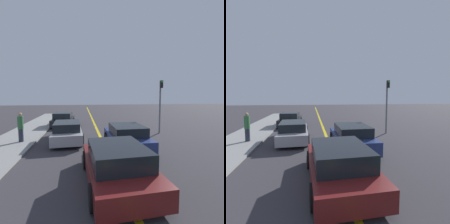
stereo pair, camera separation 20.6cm
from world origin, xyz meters
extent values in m
cube|color=gold|center=(0.00, 18.00, 0.00)|extent=(0.20, 60.00, 0.01)
cube|color=gray|center=(-5.45, 15.95, 0.05)|extent=(2.84, 31.90, 0.10)
cube|color=maroon|center=(-0.15, 9.06, 0.48)|extent=(2.09, 4.31, 0.57)
cube|color=black|center=(-0.15, 8.84, 1.03)|extent=(1.78, 2.40, 0.54)
cylinder|color=black|center=(-1.11, 10.32, 0.35)|extent=(0.25, 0.70, 0.69)
cylinder|color=black|center=(0.69, 10.41, 0.35)|extent=(0.25, 0.70, 0.69)
cylinder|color=black|center=(-0.99, 7.70, 0.35)|extent=(0.25, 0.70, 0.69)
cylinder|color=black|center=(0.81, 7.79, 0.35)|extent=(0.25, 0.70, 0.69)
cube|color=navy|center=(1.08, 12.52, 0.52)|extent=(1.88, 4.10, 0.65)
cube|color=black|center=(1.08, 12.31, 1.09)|extent=(1.63, 2.27, 0.49)
cylinder|color=black|center=(0.20, 13.76, 0.35)|extent=(0.23, 0.70, 0.69)
cylinder|color=black|center=(1.92, 13.80, 0.35)|extent=(0.23, 0.70, 0.69)
cylinder|color=black|center=(0.25, 11.24, 0.35)|extent=(0.23, 0.70, 0.69)
cylinder|color=black|center=(1.96, 11.27, 0.35)|extent=(0.23, 0.70, 0.69)
cube|color=#9E9EA3|center=(-2.16, 14.82, 0.48)|extent=(1.94, 4.36, 0.58)
cube|color=black|center=(-2.16, 14.61, 1.01)|extent=(1.64, 2.43, 0.48)
cylinder|color=black|center=(-3.05, 16.11, 0.35)|extent=(0.26, 0.70, 0.69)
cylinder|color=black|center=(-1.41, 16.19, 0.35)|extent=(0.26, 0.70, 0.69)
cylinder|color=black|center=(-2.91, 13.46, 0.35)|extent=(0.26, 0.70, 0.69)
cylinder|color=black|center=(-1.28, 13.54, 0.35)|extent=(0.26, 0.70, 0.69)
cube|color=black|center=(-3.00, 20.66, 0.46)|extent=(1.91, 4.05, 0.58)
cube|color=black|center=(-3.00, 20.46, 1.02)|extent=(1.63, 2.25, 0.54)
cylinder|color=black|center=(-3.78, 21.92, 0.31)|extent=(0.25, 0.62, 0.61)
cylinder|color=black|center=(-2.12, 21.85, 0.31)|extent=(0.25, 0.62, 0.61)
cylinder|color=black|center=(-3.88, 19.46, 0.31)|extent=(0.25, 0.62, 0.61)
cylinder|color=black|center=(-2.23, 19.39, 0.31)|extent=(0.25, 0.62, 0.61)
cylinder|color=#282D3D|center=(-4.89, 14.70, 0.49)|extent=(0.28, 0.28, 0.77)
cylinder|color=#336B3D|center=(-4.89, 14.70, 1.26)|extent=(0.33, 0.33, 0.77)
sphere|color=tan|center=(-4.89, 14.70, 1.75)|extent=(0.21, 0.21, 0.21)
cylinder|color=slate|center=(4.64, 16.04, 2.00)|extent=(0.12, 0.12, 4.00)
cube|color=black|center=(4.64, 15.86, 3.72)|extent=(0.18, 0.18, 0.55)
sphere|color=green|center=(4.64, 15.77, 3.89)|extent=(0.14, 0.14, 0.14)
camera|label=1|loc=(-1.24, 3.57, 2.86)|focal=28.00mm
camera|label=2|loc=(-1.03, 3.53, 2.86)|focal=28.00mm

